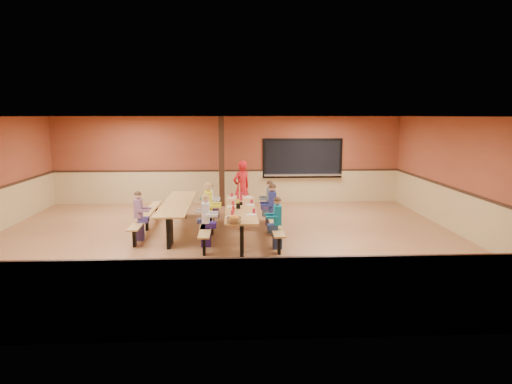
{
  "coord_description": "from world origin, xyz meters",
  "views": [
    {
      "loc": [
        0.24,
        -10.8,
        3.03
      ],
      "look_at": [
        0.76,
        0.33,
        1.15
      ],
      "focal_mm": 32.0,
      "sensor_mm": 36.0,
      "label": 1
    }
  ],
  "objects": [
    {
      "name": "cafeteria_table_second",
      "position": [
        -1.29,
        1.18,
        0.53
      ],
      "size": [
        1.91,
        3.7,
        0.74
      ],
      "color": "tan",
      "rests_on": "ground"
    },
    {
      "name": "place_settings",
      "position": [
        0.38,
        0.45,
        0.8
      ],
      "size": [
        0.65,
        3.3,
        0.11
      ],
      "primitive_type": null,
      "color": "beige",
      "rests_on": "cafeteria_table_main"
    },
    {
      "name": "cafeteria_table_main",
      "position": [
        0.38,
        0.45,
        0.53
      ],
      "size": [
        1.91,
        3.7,
        0.74
      ],
      "color": "tan",
      "rests_on": "ground"
    },
    {
      "name": "table_paddle",
      "position": [
        0.35,
        0.82,
        0.88
      ],
      "size": [
        0.16,
        0.16,
        0.56
      ],
      "color": "black",
      "rests_on": "cafeteria_table_main"
    },
    {
      "name": "ground",
      "position": [
        0.0,
        0.0,
        0.0
      ],
      "size": [
        12.0,
        12.0,
        0.0
      ],
      "primitive_type": "plane",
      "color": "brown",
      "rests_on": "ground"
    },
    {
      "name": "seated_child_white_left",
      "position": [
        -0.45,
        -0.43,
        0.61
      ],
      "size": [
        0.37,
        0.3,
        1.21
      ],
      "primitive_type": null,
      "color": "white",
      "rests_on": "ground"
    },
    {
      "name": "seated_adult_yellow",
      "position": [
        -0.45,
        0.65,
        0.66
      ],
      "size": [
        0.43,
        0.35,
        1.33
      ],
      "primitive_type": null,
      "color": "yellow",
      "rests_on": "ground"
    },
    {
      "name": "room_envelope",
      "position": [
        0.0,
        0.0,
        0.69
      ],
      "size": [
        12.04,
        10.04,
        3.02
      ],
      "color": "brown",
      "rests_on": "ground"
    },
    {
      "name": "seated_child_char_right",
      "position": [
        1.2,
        1.62,
        0.61
      ],
      "size": [
        0.38,
        0.31,
        1.23
      ],
      "primitive_type": null,
      "color": "#515A5D",
      "rests_on": "ground"
    },
    {
      "name": "punch_pitcher",
      "position": [
        0.36,
        1.43,
        0.85
      ],
      "size": [
        0.16,
        0.16,
        0.22
      ],
      "primitive_type": "cylinder",
      "color": "#AE172C",
      "rests_on": "cafeteria_table_main"
    },
    {
      "name": "seated_child_navy_right",
      "position": [
        1.2,
        0.76,
        0.64
      ],
      "size": [
        0.4,
        0.33,
        1.27
      ],
      "primitive_type": null,
      "color": "navy",
      "rests_on": "ground"
    },
    {
      "name": "seated_child_teal_right",
      "position": [
        1.2,
        -0.68,
        0.59
      ],
      "size": [
        0.36,
        0.29,
        1.18
      ],
      "primitive_type": null,
      "color": "#0E6E8F",
      "rests_on": "ground"
    },
    {
      "name": "chip_bowl",
      "position": [
        0.21,
        -1.2,
        0.81
      ],
      "size": [
        0.32,
        0.32,
        0.15
      ],
      "primitive_type": null,
      "color": "orange",
      "rests_on": "cafeteria_table_main"
    },
    {
      "name": "standing_woman",
      "position": [
        0.44,
        3.03,
        0.84
      ],
      "size": [
        0.73,
        0.68,
        1.67
      ],
      "primitive_type": "imported",
      "rotation": [
        0.0,
        0.0,
        3.77
      ],
      "color": "red",
      "rests_on": "ground"
    },
    {
      "name": "seated_child_purple_sec",
      "position": [
        -2.12,
        0.18,
        0.6
      ],
      "size": [
        0.36,
        0.3,
        1.2
      ],
      "primitive_type": null,
      "color": "#7B516F",
      "rests_on": "ground"
    },
    {
      "name": "seated_child_tan_sec",
      "position": [
        -0.47,
        0.01,
        0.56
      ],
      "size": [
        0.32,
        0.27,
        1.12
      ],
      "primitive_type": null,
      "color": "#B5A492",
      "rests_on": "ground"
    },
    {
      "name": "seated_child_green_sec",
      "position": [
        -0.47,
        1.68,
        0.57
      ],
      "size": [
        0.34,
        0.28,
        1.15
      ],
      "primitive_type": null,
      "color": "#337C5E",
      "rests_on": "ground"
    },
    {
      "name": "napkin_dispenser",
      "position": [
        0.32,
        0.31,
        0.8
      ],
      "size": [
        0.1,
        0.14,
        0.13
      ],
      "primitive_type": "cube",
      "color": "black",
      "rests_on": "cafeteria_table_main"
    },
    {
      "name": "condiment_mustard",
      "position": [
        0.31,
        0.59,
        0.82
      ],
      "size": [
        0.06,
        0.06,
        0.17
      ],
      "primitive_type": "cylinder",
      "color": "yellow",
      "rests_on": "cafeteria_table_main"
    },
    {
      "name": "condiment_ketchup",
      "position": [
        0.2,
        -0.19,
        0.82
      ],
      "size": [
        0.06,
        0.06,
        0.17
      ],
      "primitive_type": "cylinder",
      "color": "#B2140F",
      "rests_on": "cafeteria_table_main"
    },
    {
      "name": "kitchen_pass_through",
      "position": [
        2.6,
        4.96,
        1.49
      ],
      "size": [
        2.78,
        0.28,
        1.38
      ],
      "color": "black",
      "rests_on": "ground"
    },
    {
      "name": "structural_post",
      "position": [
        -0.2,
        4.4,
        1.5
      ],
      "size": [
        0.18,
        0.18,
        3.0
      ],
      "primitive_type": "cube",
      "color": "black",
      "rests_on": "ground"
    },
    {
      "name": "seated_child_grey_left",
      "position": [
        -0.45,
        1.53,
        0.59
      ],
      "size": [
        0.35,
        0.29,
        1.18
      ],
      "primitive_type": null,
      "color": "silver",
      "rests_on": "ground"
    }
  ]
}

